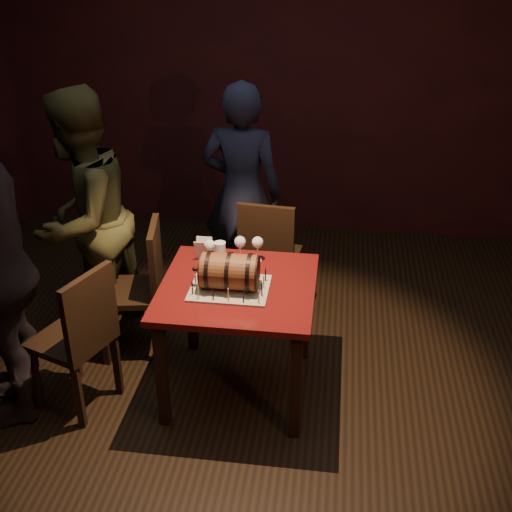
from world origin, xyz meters
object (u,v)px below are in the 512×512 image
object	(u,v)px
chair_left_rear	(142,282)
person_back	(242,193)
person_left_rear	(83,220)
chair_left_front	(80,333)
pub_table	(238,301)
wine_glass_right	(258,243)
wine_glass_mid	(240,243)
pint_of_ale	(220,254)
wine_glass_left	(209,246)
chair_back	(269,253)
barrel_cake	(229,271)

from	to	relation	value
chair_left_rear	person_back	bearing A→B (deg)	58.00
person_left_rear	chair_left_front	bearing A→B (deg)	29.99
chair_left_front	person_back	world-z (taller)	person_back
chair_left_rear	person_back	size ratio (longest dim) A/B	0.56
chair_left_rear	person_left_rear	bearing A→B (deg)	160.03
pub_table	wine_glass_right	xyz separation A→B (m)	(0.07, 0.32, 0.23)
wine_glass_mid	pint_of_ale	size ratio (longest dim) A/B	1.07
wine_glass_right	chair_left_front	size ratio (longest dim) A/B	0.17
pub_table	chair_left_rear	xyz separation A→B (m)	(-0.69, 0.33, -0.12)
wine_glass_right	pint_of_ale	world-z (taller)	wine_glass_right
pub_table	wine_glass_right	world-z (taller)	wine_glass_right
pub_table	wine_glass_right	distance (m)	0.40
wine_glass_left	wine_glass_mid	distance (m)	0.19
wine_glass_left	person_back	world-z (taller)	person_back
wine_glass_right	chair_back	xyz separation A→B (m)	(0.01, 0.54, -0.35)
wine_glass_mid	chair_back	xyz separation A→B (m)	(0.12, 0.55, -0.34)
person_back	person_left_rear	world-z (taller)	person_left_rear
pint_of_ale	chair_back	bearing A→B (deg)	69.96
person_back	person_left_rear	distance (m)	1.19
wine_glass_right	chair_back	distance (m)	0.64
pint_of_ale	chair_left_front	world-z (taller)	chair_left_front
person_back	person_left_rear	size ratio (longest dim) A/B	0.95
barrel_cake	wine_glass_mid	size ratio (longest dim) A/B	2.36
wine_glass_mid	chair_left_rear	distance (m)	0.74
wine_glass_right	pint_of_ale	distance (m)	0.24
pub_table	pint_of_ale	distance (m)	0.33
chair_left_front	pub_table	bearing A→B (deg)	17.85
wine_glass_mid	chair_left_front	bearing A→B (deg)	-144.80
barrel_cake	chair_left_rear	size ratio (longest dim) A/B	0.41
wine_glass_left	wine_glass_right	bearing A→B (deg)	15.40
pub_table	person_left_rear	distance (m)	1.24
chair_left_front	chair_left_rear	bearing A→B (deg)	73.43
chair_back	pub_table	bearing A→B (deg)	-95.40
pint_of_ale	person_back	world-z (taller)	person_back
barrel_cake	wine_glass_mid	bearing A→B (deg)	89.36
wine_glass_left	pub_table	bearing A→B (deg)	-48.57
pub_table	person_left_rear	xyz separation A→B (m)	(-1.12, 0.49, 0.24)
pub_table	wine_glass_mid	size ratio (longest dim) A/B	5.59
barrel_cake	pint_of_ale	size ratio (longest dim) A/B	2.54
person_back	pint_of_ale	bearing A→B (deg)	95.63
wine_glass_left	pint_of_ale	xyz separation A→B (m)	(0.07, -0.00, -0.05)
wine_glass_right	chair_left_front	world-z (taller)	chair_left_front
pint_of_ale	chair_left_front	size ratio (longest dim) A/B	0.16
chair_back	chair_left_rear	size ratio (longest dim) A/B	1.00
chair_left_front	person_back	size ratio (longest dim) A/B	0.56
chair_left_rear	pub_table	bearing A→B (deg)	-25.57
wine_glass_mid	chair_back	bearing A→B (deg)	78.08
wine_glass_left	wine_glass_right	distance (m)	0.30
chair_left_front	wine_glass_right	bearing A→B (deg)	32.34
pub_table	wine_glass_mid	distance (m)	0.39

